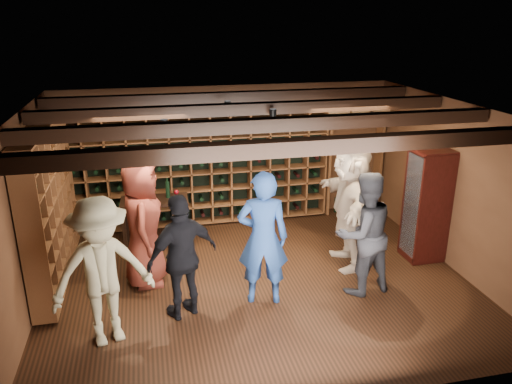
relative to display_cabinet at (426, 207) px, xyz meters
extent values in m
plane|color=black|center=(-2.71, -0.20, -0.86)|extent=(6.00, 6.00, 0.00)
plane|color=#57331D|center=(-2.71, 2.30, 0.39)|extent=(6.00, 0.00, 6.00)
plane|color=#57331D|center=(-2.71, -2.70, 0.39)|extent=(6.00, 0.00, 6.00)
plane|color=#57331D|center=(-5.71, -0.20, 0.39)|extent=(0.00, 5.00, 5.00)
plane|color=#57331D|center=(0.29, -0.20, 0.39)|extent=(0.00, 5.00, 5.00)
plane|color=black|center=(-2.71, -0.20, 1.64)|extent=(6.00, 6.00, 0.00)
cube|color=black|center=(-2.71, -1.80, 1.56)|extent=(5.90, 0.18, 0.16)
cube|color=black|center=(-2.71, -0.70, 1.56)|extent=(5.90, 0.18, 0.16)
cube|color=black|center=(-2.71, 0.40, 1.56)|extent=(5.90, 0.18, 0.16)
cube|color=black|center=(-2.71, 1.50, 1.56)|extent=(5.90, 0.18, 0.16)
cylinder|color=black|center=(-3.91, -0.20, 1.53)|extent=(0.10, 0.10, 0.10)
cylinder|color=black|center=(-2.41, 0.20, 1.53)|extent=(0.10, 0.10, 0.10)
cylinder|color=black|center=(-1.31, -0.50, 1.53)|extent=(0.10, 0.10, 0.10)
cylinder|color=black|center=(-2.91, 1.00, 1.53)|extent=(0.10, 0.10, 0.10)
cube|color=brown|center=(-3.24, 2.13, 0.29)|extent=(4.65, 0.30, 2.20)
cube|color=black|center=(-3.24, 2.13, 0.29)|extent=(4.56, 0.02, 2.16)
cube|color=brown|center=(-5.54, 0.62, 0.29)|extent=(0.30, 2.65, 2.20)
cube|color=black|center=(-5.54, 0.62, 0.29)|extent=(0.29, 0.02, 2.16)
cube|color=brown|center=(-0.31, 2.12, 0.99)|extent=(1.15, 0.32, 0.04)
cube|color=brown|center=(0.21, 2.12, 0.07)|extent=(0.05, 0.28, 1.85)
cube|color=brown|center=(-0.83, 2.12, 0.07)|extent=(0.05, 0.28, 1.85)
cube|color=tan|center=(-0.71, 2.12, 1.11)|extent=(0.40, 0.30, 0.20)
cube|color=tan|center=(-0.26, 2.12, 1.11)|extent=(0.40, 0.30, 0.20)
cube|color=tan|center=(0.09, 2.12, 1.11)|extent=(0.40, 0.30, 0.20)
cube|color=black|center=(0.01, 0.00, -0.81)|extent=(0.55, 0.50, 0.10)
cube|color=black|center=(0.01, 0.00, 0.04)|extent=(0.55, 0.50, 1.70)
cube|color=white|center=(-0.25, 0.00, 0.04)|extent=(0.01, 0.46, 1.60)
cube|color=black|center=(0.01, 0.00, 0.04)|extent=(0.50, 0.44, 0.02)
sphere|color=#59260C|center=(-0.01, 0.00, 0.14)|extent=(0.18, 0.18, 0.18)
imported|color=navy|center=(-2.76, -0.68, 0.06)|extent=(0.74, 0.57, 1.84)
imported|color=#222227|center=(-1.37, -0.73, 0.01)|extent=(0.95, 0.80, 1.74)
imported|color=maroon|center=(-4.28, 0.16, 0.07)|extent=(0.63, 0.93, 1.84)
imported|color=black|center=(-3.81, -0.79, -0.03)|extent=(1.04, 0.77, 1.65)
imported|color=gray|center=(-4.75, -1.14, 0.05)|extent=(1.31, 0.98, 1.81)
imported|color=#C1A88E|center=(-1.24, 0.07, 0.12)|extent=(0.81, 1.88, 1.96)
cube|color=black|center=(-4.10, 1.38, -0.06)|extent=(1.11, 0.59, 0.05)
cube|color=black|center=(-4.60, 1.17, -0.47)|extent=(0.06, 0.06, 0.78)
cube|color=black|center=(-3.61, 1.13, -0.47)|extent=(0.06, 0.06, 0.78)
cube|color=black|center=(-4.58, 1.62, -0.47)|extent=(0.06, 0.06, 0.78)
cube|color=black|center=(-3.59, 1.58, -0.47)|extent=(0.06, 0.06, 0.78)
cylinder|color=black|center=(-4.36, 1.43, 0.10)|extent=(0.07, 0.07, 0.28)
cylinder|color=black|center=(-4.14, 1.42, 0.10)|extent=(0.07, 0.07, 0.28)
cylinder|color=black|center=(-3.87, 1.41, 0.10)|extent=(0.07, 0.07, 0.28)
camera|label=1|loc=(-4.14, -6.43, 2.82)|focal=35.00mm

